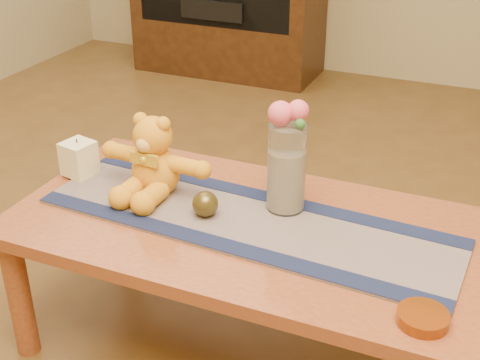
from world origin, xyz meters
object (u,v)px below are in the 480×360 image
at_px(pillar_candle, 79,158).
at_px(glass_vase, 287,168).
at_px(bronze_ball, 205,204).
at_px(teddy_bear, 155,155).
at_px(amber_dish, 423,318).

height_order(pillar_candle, glass_vase, glass_vase).
relative_size(pillar_candle, bronze_ball, 1.46).
bearing_deg(pillar_candle, glass_vase, 4.61).
bearing_deg(teddy_bear, bronze_ball, -18.92).
distance_m(teddy_bear, amber_dish, 0.91).
height_order(teddy_bear, pillar_candle, teddy_bear).
bearing_deg(pillar_candle, amber_dish, -14.72).
distance_m(teddy_bear, glass_vase, 0.40).
relative_size(teddy_bear, amber_dish, 2.94).
distance_m(bronze_ball, amber_dish, 0.68).
bearing_deg(bronze_ball, glass_vase, 34.24).
distance_m(pillar_candle, bronze_ball, 0.49).
xyz_separation_m(teddy_bear, bronze_ball, (0.20, -0.08, -0.08)).
bearing_deg(amber_dish, bronze_ball, 161.25).
height_order(bronze_ball, amber_dish, bronze_ball).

